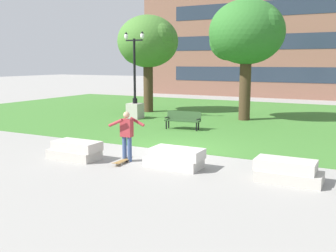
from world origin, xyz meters
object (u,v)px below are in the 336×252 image
Objects in this scene: skateboard at (122,161)px; lamp_post_right at (135,101)px; concrete_block_center at (75,150)px; park_bench_near_right at (183,119)px; concrete_block_left at (175,158)px; concrete_block_right at (287,171)px; person_skateboarder at (127,133)px.

lamp_post_right is at bearing 119.96° from skateboard.
concrete_block_center is 1.83× the size of skateboard.
lamp_post_right is (-3.46, 9.37, 0.74)m from concrete_block_center.
concrete_block_center is at bearing -95.87° from park_bench_near_right.
concrete_block_left is (3.60, 0.59, 0.00)m from concrete_block_center.
park_bench_near_right is at bearing 134.24° from concrete_block_right.
lamp_post_right reaches higher than concrete_block_center.
lamp_post_right is (-7.06, 8.78, 0.74)m from concrete_block_left.
concrete_block_center and concrete_block_right have the same top height.
concrete_block_center is at bearing -172.50° from skateboard.
lamp_post_right is (-5.26, 9.13, 0.96)m from skateboard.
concrete_block_right is 9.10m from park_bench_near_right.
person_skateboarder is 6.76m from park_bench_near_right.
concrete_block_left is at bearing 9.34° from concrete_block_center.
concrete_block_center reaches higher than skateboard.
concrete_block_left is 1.01× the size of concrete_block_right.
person_skateboarder is at bearing -178.44° from concrete_block_left.
concrete_block_left is 1.84m from skateboard.
concrete_block_left is at bearing 11.16° from skateboard.
skateboard is (1.80, 0.24, -0.22)m from concrete_block_center.
concrete_block_right is at bearing 1.53° from person_skateboarder.
lamp_post_right reaches higher than park_bench_near_right.
concrete_block_left reaches higher than skateboard.
concrete_block_center is at bearing -69.74° from lamp_post_right.
skateboard is (0.01, -0.31, -0.89)m from person_skateboarder.
person_skateboarder reaches higher than concrete_block_left.
park_bench_near_right reaches higher than concrete_block_right.
concrete_block_center is 10.02m from lamp_post_right.
skateboard is at bearing -60.04° from lamp_post_right.
person_skateboarder is at bearing -59.24° from lamp_post_right.
lamp_post_right is (-5.26, 8.83, 0.07)m from person_skateboarder.
concrete_block_right reaches higher than skateboard.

